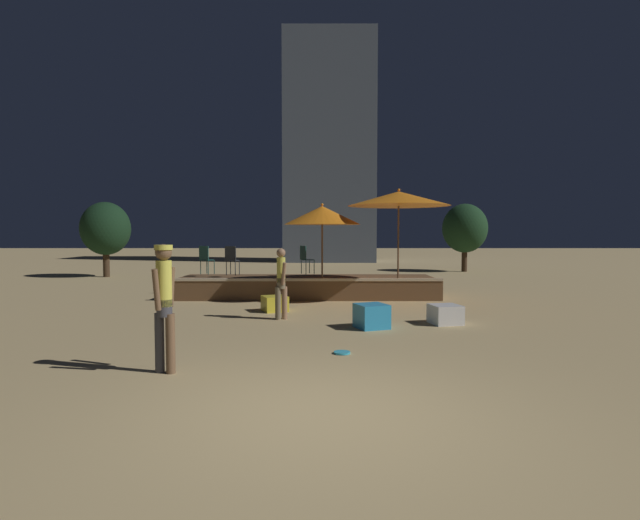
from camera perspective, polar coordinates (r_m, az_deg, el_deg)
ground_plane at (r=5.65m, az=0.38°, el=-17.23°), size 120.00×120.00×0.00m
wooden_deck at (r=15.59m, az=-1.80°, el=-3.06°), size 7.93×2.46×0.66m
patio_umbrella_0 at (r=14.58m, az=8.70°, el=6.93°), size 2.94×2.94×3.24m
patio_umbrella_1 at (r=14.35m, az=-0.04°, el=5.13°), size 2.20×2.20×2.82m
cube_seat_0 at (r=12.61m, az=-5.47°, el=-4.99°), size 0.75×0.75×0.38m
cube_seat_1 at (r=11.17m, az=13.86°, el=-6.04°), size 0.72×0.72×0.41m
cube_seat_2 at (r=10.41m, az=5.64°, el=-6.39°), size 0.77×0.77×0.50m
person_0 at (r=11.35m, az=-4.74°, el=-2.50°), size 0.29×0.48×1.62m
person_1 at (r=7.30m, az=-17.65°, el=-4.32°), size 0.30×0.50×1.81m
bistro_chair_0 at (r=15.90m, az=-1.98°, el=0.36°), size 0.47×0.47×0.90m
bistro_chair_1 at (r=16.16m, az=-13.23°, el=0.32°), size 0.46×0.46×0.90m
bistro_chair_2 at (r=15.66m, az=-10.35°, el=0.27°), size 0.42×0.43×0.90m
frisbee_disc at (r=8.26m, az=2.25°, el=-10.52°), size 0.27×0.27×0.03m
background_tree_0 at (r=24.25m, az=-23.59°, el=3.28°), size 2.15×2.15×3.35m
background_tree_1 at (r=26.43m, az=15.95°, el=3.49°), size 2.26×2.26×3.46m
distant_building at (r=35.57m, az=0.75°, el=12.40°), size 6.21×4.56×15.45m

